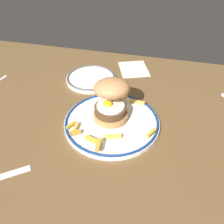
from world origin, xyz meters
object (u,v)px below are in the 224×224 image
object	(u,v)px
side_plate	(91,78)
napkin	(134,69)
burger	(111,98)
dinner_plate	(112,122)

from	to	relation	value
side_plate	napkin	distance (cm)	17.77
burger	dinner_plate	bearing A→B (deg)	-71.78
burger	side_plate	size ratio (longest dim) A/B	0.80
side_plate	napkin	bearing A→B (deg)	39.78
dinner_plate	side_plate	xyz separation A→B (cm)	(-12.93, 21.40, -0.00)
burger	side_plate	xyz separation A→B (cm)	(-12.13, 18.97, -6.62)
dinner_plate	napkin	size ratio (longest dim) A/B	2.24
dinner_plate	napkin	distance (cm)	32.77
dinner_plate	burger	size ratio (longest dim) A/B	1.92
napkin	dinner_plate	bearing A→B (deg)	-91.25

